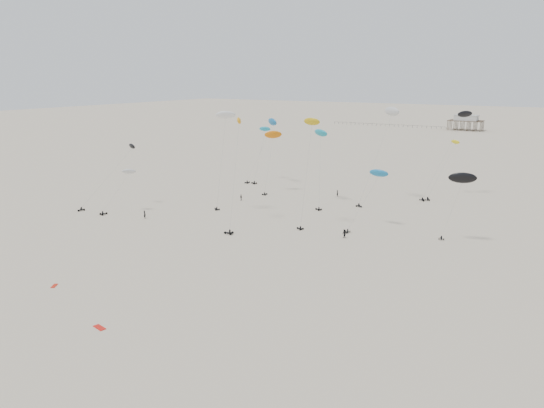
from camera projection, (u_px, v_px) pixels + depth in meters
The scene contains 23 objects.
ground_plane at pixel (414, 164), 212.09m from camera, with size 900.00×900.00×0.00m, color beige.
pavilion_main at pixel (466, 124), 341.40m from camera, with size 21.00×13.00×9.80m.
pier_fence at pixel (387, 125), 367.99m from camera, with size 80.20×0.20×1.50m.
rig_0 at pixel (375, 180), 122.92m from camera, with size 6.40×12.08×15.18m.
rig_1 at pixel (443, 167), 153.72m from camera, with size 6.08×15.96×19.81m.
rig_2 at pixel (261, 146), 176.78m from camera, with size 4.89×11.91×18.74m.
rig_3 at pixel (113, 169), 141.77m from camera, with size 8.89×15.91×20.82m.
rig_4 at pixel (121, 185), 136.49m from camera, with size 5.54×9.86×11.97m.
rig_5 at pixel (457, 129), 152.96m from camera, with size 10.19×18.60×27.51m.
rig_6 at pixel (461, 182), 111.25m from camera, with size 7.03×3.97×15.18m.
rig_7 at pixel (310, 141), 121.92m from camera, with size 4.28×7.91×25.32m.
rig_8 at pixel (235, 163), 122.71m from camera, with size 7.76×14.95×26.24m.
rig_9 at pixel (321, 141), 145.80m from camera, with size 8.80×13.85×21.61m.
rig_10 at pixel (389, 121), 147.49m from camera, with size 7.08×17.95×27.70m.
rig_11 at pixel (272, 141), 159.37m from camera, with size 5.21×10.30×18.62m.
rig_12 at pixel (269, 129), 172.35m from camera, with size 9.52×9.78×21.54m.
rig_13 at pixel (224, 127), 134.92m from camera, with size 6.12×4.82×26.12m.
spectator_0 at pixel (145, 218), 131.80m from camera, with size 0.84×0.58×2.32m, color black.
spectator_1 at pixel (344, 238), 115.84m from camera, with size 1.11×0.65×2.27m, color black.
spectator_2 at pixel (241, 200), 150.66m from camera, with size 1.17×0.63×1.99m, color black.
spectator_3 at pixel (337, 196), 155.55m from camera, with size 0.79×0.54×2.17m, color black.
grounded_kite_a at pixel (100, 328), 74.68m from camera, with size 2.20×0.90×0.08m, color red.
grounded_kite_b at pixel (54, 286), 89.47m from camera, with size 1.80×0.70×0.07m, color red.
Camera 1 is at (57.90, -9.64, 34.66)m, focal length 35.00 mm.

